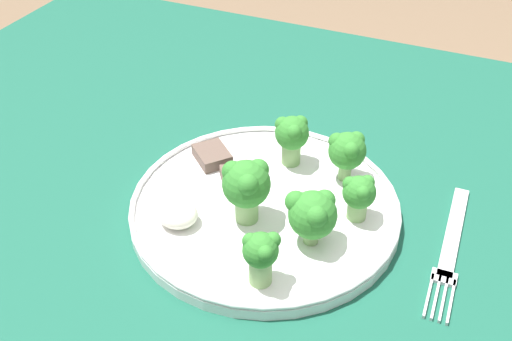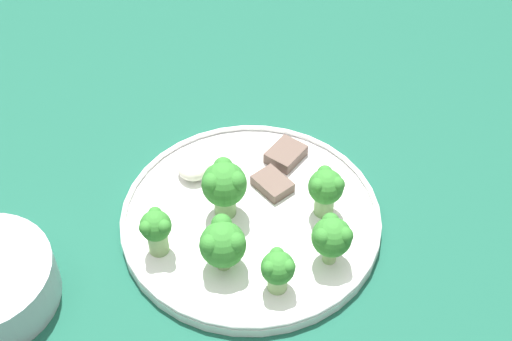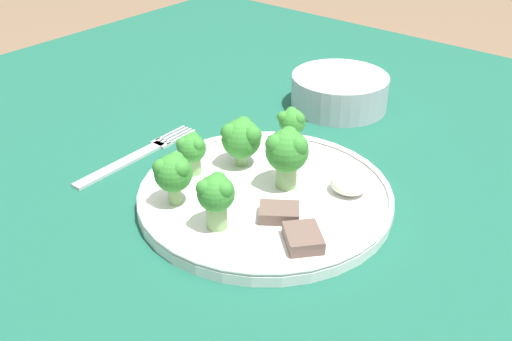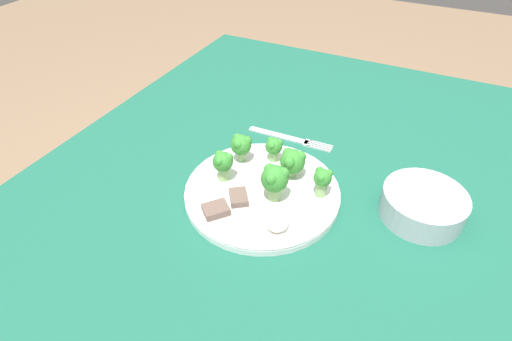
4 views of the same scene
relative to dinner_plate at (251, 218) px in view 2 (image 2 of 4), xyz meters
name	(u,v)px [view 2 (image 2 of 4)]	position (x,y,z in m)	size (l,w,h in m)	color
table	(176,309)	(-0.05, 0.09, -0.10)	(1.26, 1.11, 0.77)	#195642
dinner_plate	(251,218)	(0.00, 0.00, 0.00)	(0.29, 0.29, 0.02)	white
broccoli_floret_near_rim_left	(224,185)	(0.01, 0.03, 0.05)	(0.05, 0.05, 0.07)	#7FA866
broccoli_floret_center_left	(156,229)	(-0.04, 0.10, 0.04)	(0.03, 0.03, 0.06)	#7FA866
broccoli_floret_back_left	(326,188)	(0.00, -0.08, 0.04)	(0.04, 0.04, 0.06)	#7FA866
broccoli_floret_front_left	(332,237)	(-0.06, -0.08, 0.04)	(0.04, 0.04, 0.06)	#7FA866
broccoli_floret_center_back	(223,244)	(-0.06, 0.03, 0.04)	(0.05, 0.05, 0.06)	#7FA866
broccoli_floret_mid_cluster	(278,269)	(-0.09, -0.02, 0.03)	(0.04, 0.03, 0.05)	#7FA866
meat_slice_front_slice	(272,184)	(0.04, -0.03, 0.01)	(0.05, 0.05, 0.01)	brown
meat_slice_middle_slice	(286,154)	(0.09, -0.05, 0.01)	(0.06, 0.05, 0.01)	brown
sauce_dollop	(193,166)	(0.07, 0.06, 0.01)	(0.04, 0.04, 0.02)	silver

